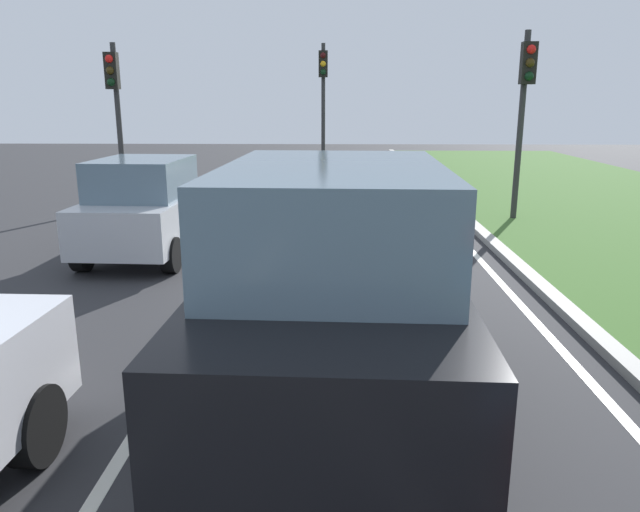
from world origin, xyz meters
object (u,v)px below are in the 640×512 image
car_suv_ahead (334,295)px  car_hatchback_far (148,207)px  traffic_light_far_median (323,88)px  traffic_light_overhead_left (115,98)px  traffic_light_near_right (525,95)px

car_suv_ahead → car_hatchback_far: car_suv_ahead is taller
car_suv_ahead → traffic_light_far_median: traffic_light_far_median is taller
car_suv_ahead → traffic_light_overhead_left: traffic_light_overhead_left is taller
car_hatchback_far → traffic_light_overhead_left: traffic_light_overhead_left is taller
traffic_light_far_median → traffic_light_near_right: bearing=-60.1°
car_hatchback_far → traffic_light_near_right: bearing=25.7°
traffic_light_overhead_left → traffic_light_near_right: bearing=-9.8°
car_suv_ahead → car_hatchback_far: bearing=122.0°
traffic_light_overhead_left → traffic_light_far_median: size_ratio=0.89×
car_hatchback_far → traffic_light_overhead_left: bearing=116.1°
traffic_light_near_right → traffic_light_far_median: traffic_light_far_median is taller
traffic_light_far_median → car_suv_ahead: bearing=-88.5°
traffic_light_near_right → traffic_light_overhead_left: (-9.94, 1.72, -0.05)m
car_suv_ahead → traffic_light_far_median: size_ratio=0.96×
car_suv_ahead → traffic_light_overhead_left: (-5.69, 10.98, 1.68)m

